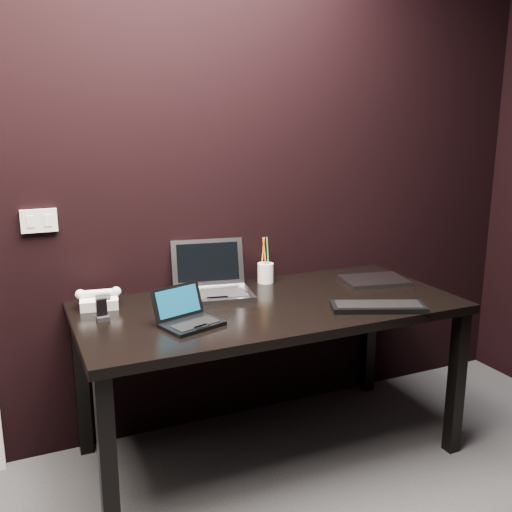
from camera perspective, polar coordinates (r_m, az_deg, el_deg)
name	(u,v)px	position (r m, az deg, el deg)	size (l,w,h in m)	color
wall_back	(176,173)	(2.72, -7.99, 8.20)	(4.00, 4.00, 0.00)	black
wall_switch	(39,221)	(2.63, -20.89, 3.31)	(0.15, 0.02, 0.10)	silver
desk	(270,320)	(2.60, 1.38, -6.39)	(1.70, 0.80, 0.74)	black
netbook	(188,318)	(2.32, -6.79, -6.14)	(0.28, 0.26, 0.15)	black
silver_laptop	(212,285)	(2.69, -4.40, -2.95)	(0.40, 0.37, 0.24)	#9E9EA3
ext_keyboard	(378,307)	(2.54, 12.12, -4.97)	(0.43, 0.29, 0.03)	black
closed_laptop	(374,280)	(2.95, 11.72, -2.41)	(0.35, 0.28, 0.02)	#929397
desk_phone	(99,299)	(2.60, -15.44, -4.21)	(0.20, 0.17, 0.10)	white
mobile_phone	(102,312)	(2.44, -15.14, -5.47)	(0.05, 0.05, 0.09)	black
pen_cup	(265,272)	(2.88, 0.95, -1.61)	(0.10, 0.10, 0.23)	white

